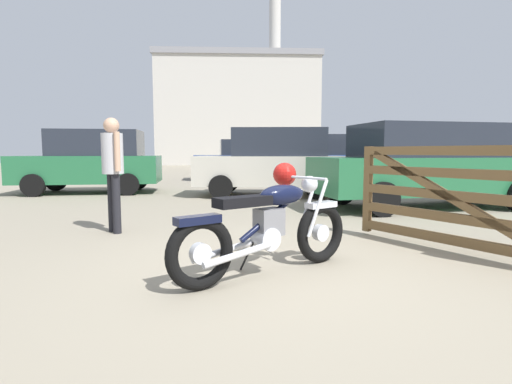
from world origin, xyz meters
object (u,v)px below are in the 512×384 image
Objects in this scene: bystander at (113,163)px; pale_sedan_back at (431,163)px; timber_gate at (475,195)px; white_estate_far at (272,161)px; dark_sedan_left at (92,161)px; silver_sedan_mid at (244,160)px; vintage_motorcycle at (270,223)px; blue_hatchback_right at (335,159)px.

pale_sedan_back is at bearing -15.21° from bystander.
white_estate_far is at bearing -16.96° from timber_gate.
white_estate_far is 1.05× the size of dark_sedan_left.
pale_sedan_back is at bearing 109.27° from silver_sedan_mid.
bystander is at bearing 74.73° from silver_sedan_mid.
vintage_motorcycle is 0.46× the size of blue_hatchback_right.
timber_gate is at bearing -56.41° from bystander.
silver_sedan_mid reaches higher than vintage_motorcycle.
pale_sedan_back is at bearing -52.20° from timber_gate.
blue_hatchback_right is at bearing -94.92° from pale_sedan_back.
bystander is 0.40× the size of white_estate_far.
bystander is at bearing 102.26° from vintage_motorcycle.
blue_hatchback_right reaches higher than timber_gate.
timber_gate is 4.69m from bystander.
timber_gate is 0.48× the size of pale_sedan_back.
blue_hatchback_right is at bearing 39.15° from vintage_motorcycle.
dark_sedan_left reaches higher than silver_sedan_mid.
dark_sedan_left is 6.85m from silver_sedan_mid.
blue_hatchback_right is (3.07, -2.67, 0.08)m from silver_sedan_mid.
vintage_motorcycle is 0.39× the size of pale_sedan_back.
white_estate_far is (-2.93, 2.65, -0.02)m from pale_sedan_back.
timber_gate is at bearing 60.26° from pale_sedan_back.
blue_hatchback_right is (-0.00, 6.18, -0.02)m from pale_sedan_back.
white_estate_far is at bearing 23.10° from bystander.
white_estate_far is (-1.18, 6.42, 0.21)m from timber_gate.
pale_sedan_back is (4.09, 4.07, 0.45)m from vintage_motorcycle.
pale_sedan_back is (1.74, 3.77, 0.24)m from timber_gate.
silver_sedan_mid is 1.04× the size of blue_hatchback_right.
white_estate_far is at bearing 91.49° from silver_sedan_mid.
dark_sedan_left is 0.97× the size of blue_hatchback_right.
white_estate_far reaches higher than silver_sedan_mid.
pale_sedan_back reaches higher than bystander.
vintage_motorcycle is at bearing -81.07° from bystander.
dark_sedan_left is (-7.91, 4.00, -0.02)m from pale_sedan_back.
white_estate_far is (1.16, 6.71, 0.43)m from vintage_motorcycle.
bystander is at bearing 38.64° from timber_gate.
blue_hatchback_right is at bearing -37.32° from timber_gate.
silver_sedan_mid is (2.95, 10.72, -0.18)m from bystander.
silver_sedan_mid is at bearing -75.77° from pale_sedan_back.
white_estate_far reaches higher than pale_sedan_back.
vintage_motorcycle is 5.78m from pale_sedan_back.
blue_hatchback_right is at bearing 20.76° from bystander.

